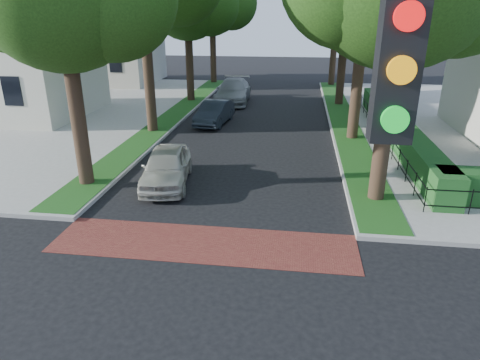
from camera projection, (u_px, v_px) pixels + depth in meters
name	position (u px, v px, depth m)	size (l,w,h in m)	color
ground	(174.00, 314.00, 9.70)	(120.00, 120.00, 0.00)	black
crosswalk_far	(204.00, 244.00, 12.64)	(9.00, 2.20, 0.01)	maroon
grass_strip_ne	(343.00, 119.00, 26.56)	(1.60, 29.80, 0.02)	#1B4814
grass_strip_nw	(175.00, 114.00, 27.92)	(1.60, 29.80, 0.02)	#1B4814
tree_right_far	(348.00, 4.00, 28.78)	(7.25, 6.23, 9.74)	black
tree_right_back	(338.00, 1.00, 36.95)	(7.50, 6.45, 10.20)	black
tree_left_far	(189.00, 1.00, 30.08)	(7.00, 6.02, 9.86)	black
hedge_main_road	(396.00, 128.00, 22.28)	(1.00, 18.00, 1.20)	#18451B
fence_main_road	(380.00, 130.00, 22.43)	(0.06, 18.00, 0.90)	black
house_left_near	(7.00, 35.00, 26.38)	(10.00, 9.00, 10.14)	beige
house_left_far	(104.00, 27.00, 39.28)	(10.00, 9.00, 10.14)	beige
parked_car_front	(166.00, 166.00, 16.78)	(1.73, 4.29, 1.46)	#B0AF9F
parked_car_middle	(215.00, 113.00, 25.91)	(1.46, 4.18, 1.38)	#1F262E
parked_car_rear	(233.00, 91.00, 32.02)	(2.38, 5.86, 1.70)	gray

